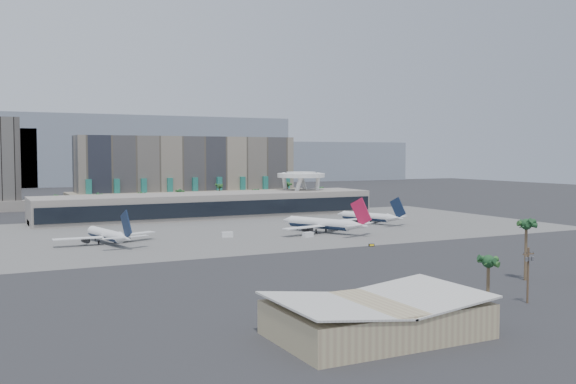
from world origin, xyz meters
name	(u,v)px	position (x,y,z in m)	size (l,w,h in m)	color
ground	(317,245)	(0.00, 0.00, 0.00)	(900.00, 900.00, 0.00)	#232326
apron_pad	(254,229)	(0.00, 55.00, 0.03)	(260.00, 130.00, 0.06)	#5B5B59
mountain_ridge	(116,155)	(27.88, 470.00, 29.89)	(680.00, 60.00, 70.00)	gray
hotel	(189,179)	(10.00, 174.41, 16.81)	(140.00, 30.00, 42.00)	gray
terminal	(210,204)	(0.00, 109.84, 6.52)	(170.00, 32.50, 14.50)	#A0988D
saucer_structure	(301,178)	(55.00, 116.00, 18.45)	(26.00, 26.00, 21.89)	white
palm_row	(200,192)	(7.00, 145.00, 10.50)	(157.80, 2.80, 13.10)	brown
hangar_left	(377,318)	(-45.00, -102.00, 3.20)	(36.65, 22.60, 7.55)	tan
utility_pole	(528,270)	(-2.00, -96.09, 7.14)	(3.20, 0.85, 12.00)	#4C3826
airliner_left	(107,235)	(-64.84, 35.46, 3.37)	(36.87, 38.30, 13.35)	white
airliner_centre	(323,223)	(19.22, 29.46, 3.80)	(39.60, 40.77, 15.07)	white
airliner_right	(368,217)	(54.44, 49.19, 3.27)	(34.66, 35.78, 12.97)	white
service_vehicle_a	(227,235)	(-20.42, 33.49, 1.05)	(4.29, 2.10, 2.10)	white
service_vehicle_b	(308,235)	(7.16, 19.76, 1.01)	(3.93, 2.24, 2.02)	silver
taxiway_sign	(372,245)	(15.37, -11.17, 0.47)	(2.08, 0.83, 0.94)	black
near_palm_a	(488,268)	(-9.77, -92.38, 7.67)	(6.00, 6.00, 10.47)	brown
near_palm_b	(526,230)	(16.90, -77.74, 12.70)	(6.00, 6.00, 15.63)	brown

